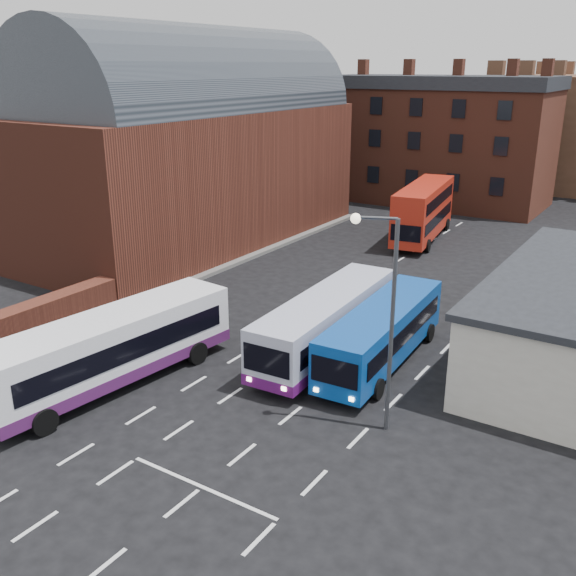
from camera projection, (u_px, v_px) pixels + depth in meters
The scene contains 9 objects.
ground at pixel (155, 407), 26.07m from camera, with size 180.00×180.00×0.00m, color black.
railway_station at pixel (194, 143), 48.15m from camera, with size 12.00×28.00×16.00m.
forecourt_wall at pixel (34, 320), 32.57m from camera, with size 1.20×10.00×1.80m, color #602B1E.
brick_terrace at pixel (433, 146), 63.84m from camera, with size 22.00×10.00×11.00m, color brown.
bus_white_outbound at pixel (111, 345), 27.33m from camera, with size 3.92×11.83×3.17m.
bus_white_inbound at pixel (327, 320), 30.34m from camera, with size 3.13×10.94×2.96m.
bus_blue at pixel (382, 331), 29.35m from camera, with size 2.97×10.22×2.76m.
bus_red_double at pixel (423, 211), 50.28m from camera, with size 4.10×11.16×4.36m.
street_lamp at pixel (385, 305), 22.89m from camera, with size 1.59×0.82×8.35m.
Camera 1 is at (17.01, -16.42, 13.16)m, focal length 40.00 mm.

